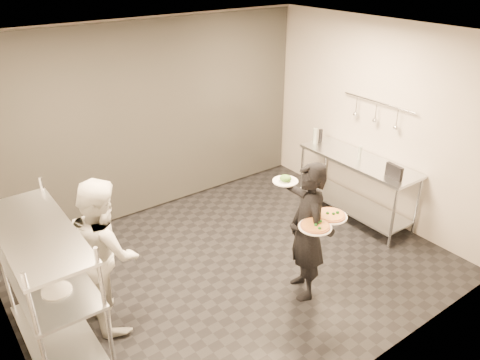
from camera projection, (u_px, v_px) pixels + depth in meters
room_shell at (181, 136)px, 6.10m from camera, size 5.00×4.00×2.80m
pass_rack at (48, 284)px, 4.39m from camera, size 0.60×1.60×1.50m
prep_counter at (357, 178)px, 6.74m from camera, size 0.60×1.80×0.92m
utensil_rail at (376, 113)px, 6.46m from camera, size 0.07×1.20×0.31m
waiter at (307, 232)px, 5.11m from camera, size 0.60×0.70×1.62m
chef at (105, 252)px, 4.75m from camera, size 0.71×0.86×1.65m
pizza_plate_near at (315, 226)px, 4.75m from camera, size 0.35×0.35×0.05m
pizza_plate_far at (331, 215)px, 4.94m from camera, size 0.35×0.35×0.05m
salad_plate at (285, 180)px, 5.07m from camera, size 0.28×0.28×0.07m
pos_monitor at (394, 172)px, 6.02m from camera, size 0.08×0.26×0.18m
bottle_green at (315, 136)px, 7.09m from camera, size 0.07×0.07×0.24m
bottle_clear at (360, 152)px, 6.59m from camera, size 0.05×0.05×0.18m
bottle_dark at (321, 136)px, 7.16m from camera, size 0.06×0.06×0.20m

